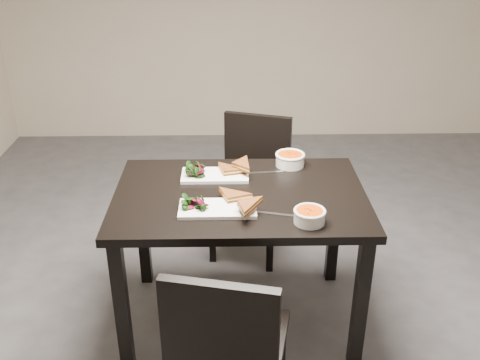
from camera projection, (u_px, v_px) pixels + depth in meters
The scene contains 14 objects.
ground at pixel (313, 297), 3.07m from camera, with size 5.00×5.00×0.00m, color #47474C.
table at pixel (240, 211), 2.63m from camera, with size 1.20×0.80×0.75m.
chair_near at pixel (227, 345), 2.05m from camera, with size 0.50×0.50×0.85m.
chair_far at pixel (252, 177), 3.36m from camera, with size 0.53×0.53×0.85m.
plate_near at pixel (218, 209), 2.44m from camera, with size 0.35×0.17×0.02m, color white.
sandwich_near at pixel (232, 200), 2.43m from camera, with size 0.17×0.13×0.06m, color brown, non-canonical shape.
salad_near at pixel (195, 203), 2.42m from camera, with size 0.11×0.10×0.05m, color black, non-canonical shape.
soup_bowl_near at pixel (310, 215), 2.33m from camera, with size 0.14×0.14×0.06m.
cutlery_near at pixel (273, 214), 2.41m from camera, with size 0.18×0.02×0.00m, color silver.
plate_far at pixel (215, 175), 2.74m from camera, with size 0.34×0.17×0.02m, color white.
sandwich_far at pixel (228, 170), 2.72m from camera, with size 0.17×0.13×0.05m, color brown, non-canonical shape.
salad_far at pixel (195, 170), 2.73m from camera, with size 0.10×0.09×0.05m, color black, non-canonical shape.
soup_bowl_far at pixel (290, 159), 2.85m from camera, with size 0.16×0.16×0.07m.
cutlery_far at pixel (266, 172), 2.79m from camera, with size 0.18×0.02×0.00m, color silver.
Camera 1 is at (-0.46, -2.45, 1.95)m, focal length 40.74 mm.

